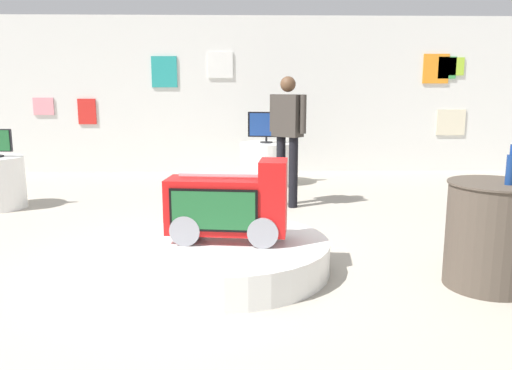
{
  "coord_description": "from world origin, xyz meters",
  "views": [
    {
      "loc": [
        0.44,
        -4.46,
        1.57
      ],
      "look_at": [
        0.56,
        0.25,
        0.67
      ],
      "focal_mm": 36.2,
      "sensor_mm": 36.0,
      "label": 1
    }
  ],
  "objects": [
    {
      "name": "side_table_round",
      "position": [
        2.4,
        -0.59,
        0.43
      ],
      "size": [
        0.71,
        0.71,
        0.84
      ],
      "color": "#4C4238",
      "rests_on": "ground"
    },
    {
      "name": "tv_on_center_rear",
      "position": [
        0.83,
        3.87,
        0.95
      ],
      "size": [
        0.6,
        0.2,
        0.5
      ],
      "color": "black",
      "rests_on": "display_pedestal_center_rear"
    },
    {
      "name": "main_display_pedestal",
      "position": [
        0.3,
        -0.19,
        0.14
      ],
      "size": [
        1.76,
        1.76,
        0.27
      ],
      "primitive_type": "cylinder",
      "color": "white",
      "rests_on": "ground"
    },
    {
      "name": "ground_plane",
      "position": [
        0.0,
        0.0,
        0.0
      ],
      "size": [
        30.0,
        30.0,
        0.0
      ],
      "primitive_type": "plane",
      "color": "#A8A091"
    },
    {
      "name": "shopper_browsing_near_truck",
      "position": [
        1.03,
        2.25,
        1.0
      ],
      "size": [
        0.45,
        0.4,
        1.7
      ],
      "color": "black",
      "rests_on": "ground"
    },
    {
      "name": "novelty_firetruck_tv",
      "position": [
        0.32,
        -0.2,
        0.56
      ],
      "size": [
        1.05,
        0.52,
        0.7
      ],
      "color": "gray",
      "rests_on": "main_display_pedestal"
    },
    {
      "name": "display_pedestal_center_rear",
      "position": [
        0.83,
        3.87,
        0.34
      ],
      "size": [
        0.85,
        0.85,
        0.68
      ],
      "primitive_type": "cylinder",
      "color": "white",
      "rests_on": "ground"
    },
    {
      "name": "bottle_on_side_table",
      "position": [
        2.45,
        -0.69,
        0.97
      ],
      "size": [
        0.06,
        0.06,
        0.31
      ],
      "color": "navy",
      "rests_on": "side_table_round"
    },
    {
      "name": "back_wall_display",
      "position": [
        0.02,
        5.14,
        1.41
      ],
      "size": [
        11.74,
        0.13,
        2.82
      ],
      "color": "silver",
      "rests_on": "ground"
    }
  ]
}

